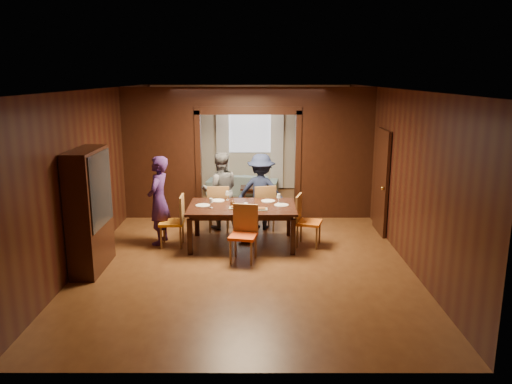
{
  "coord_description": "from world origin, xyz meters",
  "views": [
    {
      "loc": [
        0.18,
        -9.3,
        3.14
      ],
      "look_at": [
        0.17,
        -0.4,
        1.05
      ],
      "focal_mm": 35.0,
      "sensor_mm": 36.0,
      "label": 1
    }
  ],
  "objects_px": {
    "chair_left": "(172,221)",
    "chair_far_l": "(219,207)",
    "person_purple": "(159,200)",
    "sofa": "(243,184)",
    "person_navy": "(261,192)",
    "coffee_table": "(256,195)",
    "chair_far_r": "(263,207)",
    "hutch": "(89,210)",
    "dining_table": "(242,225)",
    "chair_right": "(309,221)",
    "person_grey": "(220,191)",
    "chair_near": "(243,234)"
  },
  "relations": [
    {
      "from": "sofa",
      "to": "chair_far_l",
      "type": "height_order",
      "value": "chair_far_l"
    },
    {
      "from": "person_grey",
      "to": "chair_far_r",
      "type": "xyz_separation_m",
      "value": [
        0.88,
        -0.14,
        -0.32
      ]
    },
    {
      "from": "chair_right",
      "to": "chair_far_l",
      "type": "xyz_separation_m",
      "value": [
        -1.76,
        0.96,
        0.0
      ]
    },
    {
      "from": "sofa",
      "to": "chair_near",
      "type": "relative_size",
      "value": 1.95
    },
    {
      "from": "person_grey",
      "to": "person_navy",
      "type": "bearing_deg",
      "value": 167.53
    },
    {
      "from": "person_navy",
      "to": "chair_far_r",
      "type": "xyz_separation_m",
      "value": [
        0.03,
        -0.12,
        -0.3
      ]
    },
    {
      "from": "sofa",
      "to": "chair_near",
      "type": "bearing_deg",
      "value": 98.6
    },
    {
      "from": "person_purple",
      "to": "chair_right",
      "type": "distance_m",
      "value": 2.85
    },
    {
      "from": "sofa",
      "to": "person_navy",
      "type": "bearing_deg",
      "value": 105.61
    },
    {
      "from": "chair_right",
      "to": "chair_far_r",
      "type": "height_order",
      "value": "same"
    },
    {
      "from": "chair_right",
      "to": "hutch",
      "type": "relative_size",
      "value": 0.48
    },
    {
      "from": "coffee_table",
      "to": "hutch",
      "type": "distance_m",
      "value": 5.25
    },
    {
      "from": "person_grey",
      "to": "hutch",
      "type": "distance_m",
      "value": 3.01
    },
    {
      "from": "chair_far_l",
      "to": "hutch",
      "type": "height_order",
      "value": "hutch"
    },
    {
      "from": "sofa",
      "to": "chair_left",
      "type": "distance_m",
      "value": 4.39
    },
    {
      "from": "dining_table",
      "to": "chair_right",
      "type": "relative_size",
      "value": 2.06
    },
    {
      "from": "chair_left",
      "to": "person_purple",
      "type": "bearing_deg",
      "value": -122.55
    },
    {
      "from": "chair_far_l",
      "to": "chair_near",
      "type": "bearing_deg",
      "value": 106.2
    },
    {
      "from": "hutch",
      "to": "person_purple",
      "type": "bearing_deg",
      "value": 56.12
    },
    {
      "from": "chair_far_r",
      "to": "hutch",
      "type": "height_order",
      "value": "hutch"
    },
    {
      "from": "chair_far_l",
      "to": "chair_near",
      "type": "relative_size",
      "value": 1.0
    },
    {
      "from": "coffee_table",
      "to": "person_purple",
      "type": "bearing_deg",
      "value": -120.5
    },
    {
      "from": "chair_left",
      "to": "chair_right",
      "type": "relative_size",
      "value": 1.0
    },
    {
      "from": "person_grey",
      "to": "sofa",
      "type": "relative_size",
      "value": 0.85
    },
    {
      "from": "coffee_table",
      "to": "chair_left",
      "type": "distance_m",
      "value": 3.66
    },
    {
      "from": "person_grey",
      "to": "dining_table",
      "type": "xyz_separation_m",
      "value": [
        0.48,
        -1.07,
        -0.42
      ]
    },
    {
      "from": "chair_far_r",
      "to": "chair_near",
      "type": "height_order",
      "value": "same"
    },
    {
      "from": "dining_table",
      "to": "sofa",
      "type": "bearing_deg",
      "value": 91.46
    },
    {
      "from": "chair_right",
      "to": "chair_far_r",
      "type": "relative_size",
      "value": 1.0
    },
    {
      "from": "person_navy",
      "to": "sofa",
      "type": "distance_m",
      "value": 3.17
    },
    {
      "from": "chair_near",
      "to": "chair_right",
      "type": "bearing_deg",
      "value": 45.21
    },
    {
      "from": "coffee_table",
      "to": "chair_far_l",
      "type": "bearing_deg",
      "value": -108.48
    },
    {
      "from": "person_purple",
      "to": "chair_far_l",
      "type": "relative_size",
      "value": 1.73
    },
    {
      "from": "sofa",
      "to": "coffee_table",
      "type": "distance_m",
      "value": 1.0
    },
    {
      "from": "person_navy",
      "to": "hutch",
      "type": "distance_m",
      "value": 3.61
    },
    {
      "from": "sofa",
      "to": "chair_far_l",
      "type": "relative_size",
      "value": 1.95
    },
    {
      "from": "chair_left",
      "to": "chair_far_l",
      "type": "distance_m",
      "value": 1.27
    },
    {
      "from": "sofa",
      "to": "chair_far_r",
      "type": "bearing_deg",
      "value": 105.87
    },
    {
      "from": "person_purple",
      "to": "person_grey",
      "type": "relative_size",
      "value": 1.05
    },
    {
      "from": "person_purple",
      "to": "chair_far_l",
      "type": "height_order",
      "value": "person_purple"
    },
    {
      "from": "dining_table",
      "to": "chair_left",
      "type": "height_order",
      "value": "chair_left"
    },
    {
      "from": "dining_table",
      "to": "hutch",
      "type": "bearing_deg",
      "value": -153.73
    },
    {
      "from": "chair_near",
      "to": "hutch",
      "type": "xyz_separation_m",
      "value": [
        -2.48,
        -0.33,
        0.52
      ]
    },
    {
      "from": "coffee_table",
      "to": "chair_right",
      "type": "relative_size",
      "value": 0.82
    },
    {
      "from": "person_navy",
      "to": "chair_right",
      "type": "height_order",
      "value": "person_navy"
    },
    {
      "from": "chair_left",
      "to": "hutch",
      "type": "xyz_separation_m",
      "value": [
        -1.13,
        -1.14,
        0.52
      ]
    },
    {
      "from": "chair_far_l",
      "to": "coffee_table",
      "type": "bearing_deg",
      "value": -109.34
    },
    {
      "from": "person_grey",
      "to": "coffee_table",
      "type": "bearing_deg",
      "value": -119.91
    },
    {
      "from": "chair_far_l",
      "to": "hutch",
      "type": "distance_m",
      "value": 2.91
    },
    {
      "from": "person_navy",
      "to": "chair_left",
      "type": "height_order",
      "value": "person_navy"
    }
  ]
}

